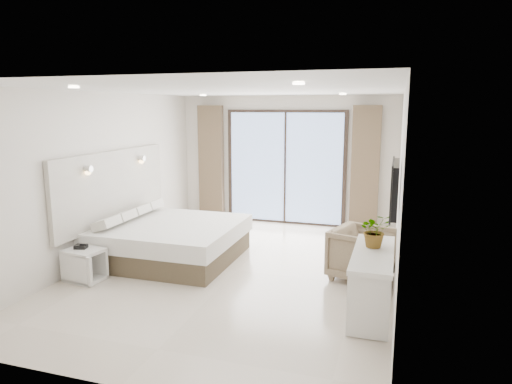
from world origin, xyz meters
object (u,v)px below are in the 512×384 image
(armchair, at_px, (363,251))
(nightstand, at_px, (85,265))
(console_desk, at_px, (373,269))
(bed, at_px, (170,240))

(armchair, bearing_deg, nightstand, 126.07)
(console_desk, xyz_separation_m, armchair, (-0.19, 1.10, -0.14))
(console_desk, height_order, armchair, armchair)
(nightstand, distance_m, armchair, 4.00)
(bed, xyz_separation_m, nightstand, (-0.71, -1.24, -0.08))
(nightstand, bearing_deg, bed, 68.18)
(bed, xyz_separation_m, console_desk, (3.28, -1.09, 0.24))
(nightstand, bearing_deg, console_desk, 10.37)
(nightstand, xyz_separation_m, console_desk, (3.99, 0.15, 0.32))
(nightstand, height_order, armchair, armchair)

